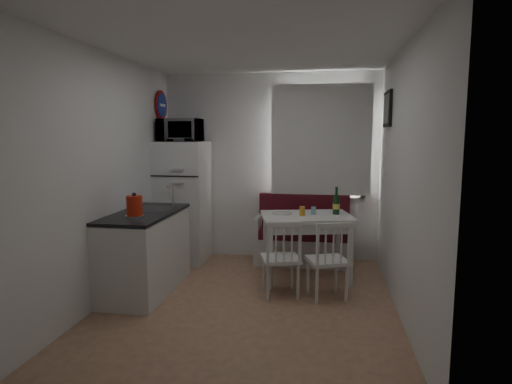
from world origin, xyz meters
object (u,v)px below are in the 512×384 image
kitchen_counter (146,251)px  chair_right (328,252)px  bench (303,241)px  wine_bottle (336,201)px  microwave (180,130)px  dining_table (306,222)px  chair_left (280,250)px  kettle (134,206)px  fridge (183,202)px

kitchen_counter → chair_right: (2.00, 0.02, 0.07)m
bench → wine_bottle: size_ratio=3.91×
bench → microwave: microwave is taller
kitchen_counter → dining_table: size_ratio=1.10×
dining_table → chair_left: chair_left is taller
chair_right → kettle: kettle is taller
bench → chair_left: (-0.18, -1.33, 0.22)m
dining_table → chair_left: 0.73m
fridge → kettle: bearing=-88.9°
bench → microwave: (-1.67, -0.16, 1.50)m
microwave → kitchen_counter: bearing=-90.9°
kitchen_counter → wine_bottle: kitchen_counter is taller
chair_left → kettle: kettle is taller
dining_table → chair_left: (-0.25, -0.66, -0.18)m
microwave → kettle: bearing=-88.9°
wine_bottle → dining_table: bearing=-164.1°
chair_right → dining_table: bearing=90.9°
kitchen_counter → chair_left: kitchen_counter is taller
dining_table → kettle: bearing=-161.5°
dining_table → fridge: (-1.73, 0.56, 0.12)m
fridge → kettle: size_ratio=6.50×
chair_left → microwave: (-1.48, 1.17, 1.28)m
bench → microwave: 2.25m
chair_right → microwave: size_ratio=0.91×
microwave → wine_bottle: (2.08, -0.41, -0.85)m
dining_table → wine_bottle: wine_bottle is taller
chair_left → wine_bottle: bearing=35.3°
kitchen_counter → kettle: bearing=-81.9°
bench → chair_left: bench is taller
chair_left → microwave: size_ratio=0.88×
chair_right → wine_bottle: wine_bottle is taller
dining_table → bench: bearing=83.2°
kitchen_counter → fridge: (0.02, 1.24, 0.37)m
bench → fridge: 1.75m
chair_left → chair_right: size_ratio=0.96×
bench → wine_bottle: (0.42, -0.57, 0.65)m
chair_left → kettle: 1.58m
kitchen_counter → kettle: size_ratio=5.18×
kitchen_counter → wine_bottle: bearing=20.4°
kettle → wine_bottle: 2.35m
bench → dining_table: bearing=-84.1°
dining_table → kettle: (-1.70, -1.03, 0.32)m
kitchen_counter → microwave: (0.02, 1.19, 1.35)m
bench → chair_right: size_ratio=2.57×
fridge → microwave: (0.00, -0.05, 0.98)m
kitchen_counter → bench: 2.17m
kitchen_counter → chair_left: 1.51m
wine_bottle → fridge: bearing=167.5°
fridge → chair_right: bearing=-31.6°
wine_bottle → kettle: bearing=-151.2°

